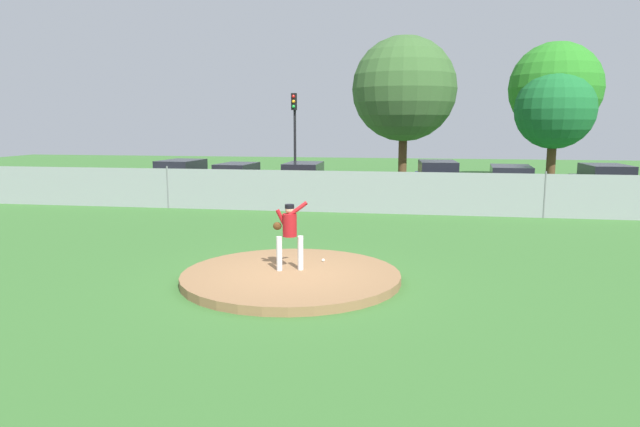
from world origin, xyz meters
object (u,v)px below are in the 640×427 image
parked_car_champagne (237,180)px  pitcher_youth (289,230)px  baseball (323,260)px  parked_car_burgundy (303,181)px  parked_car_navy (437,181)px  traffic_light_near (294,124)px  parked_car_white (182,177)px  parked_car_silver (510,185)px  traffic_cone_orange (403,188)px  parked_car_charcoal (605,184)px

parked_car_champagne → pitcher_youth: bearing=-67.9°
baseball → parked_car_champagne: size_ratio=0.02×
parked_car_burgundy → parked_car_navy: 6.27m
traffic_light_near → parked_car_navy: bearing=-26.1°
baseball → parked_car_burgundy: (-3.10, 13.10, 0.57)m
parked_car_white → traffic_light_near: traffic_light_near is taller
pitcher_youth → parked_car_champagne: 15.58m
pitcher_youth → parked_car_white: size_ratio=0.34×
parked_car_silver → pitcher_youth: bearing=-116.5°
parked_car_champagne → traffic_light_near: 5.18m
pitcher_youth → traffic_cone_orange: pitcher_youth is taller
parked_car_white → parked_car_charcoal: parked_car_charcoal is taller
pitcher_youth → parked_car_burgundy: 14.23m
baseball → traffic_cone_orange: 15.97m
parked_car_white → parked_car_charcoal: size_ratio=1.03×
parked_car_silver → parked_car_navy: parked_car_navy is taller
parked_car_silver → parked_car_white: bearing=177.0°
parked_car_silver → traffic_light_near: bearing=157.6°
pitcher_youth → parked_car_silver: (6.93, 13.91, -0.34)m
pitcher_youth → traffic_light_near: (-3.81, 18.33, 2.34)m
baseball → parked_car_burgundy: parked_car_burgundy is taller
parked_car_silver → parked_car_charcoal: parked_car_charcoal is taller
pitcher_youth → traffic_light_near: bearing=101.7°
parked_car_champagne → baseball: bearing=-64.3°
parked_car_navy → traffic_cone_orange: (-1.64, 2.20, -0.58)m
parked_car_silver → parked_car_burgundy: (-9.40, 0.10, 0.00)m
parked_car_charcoal → pitcher_youth: bearing=-127.1°
parked_car_burgundy → parked_car_champagne: (-3.40, 0.41, -0.04)m
pitcher_youth → traffic_light_near: size_ratio=0.31×
parked_car_white → traffic_light_near: 6.76m
parked_car_silver → parked_car_white: 15.85m
parked_car_navy → traffic_light_near: (-7.58, 3.72, 2.63)m
pitcher_youth → traffic_cone_orange: size_ratio=2.90×
parked_car_charcoal → traffic_cone_orange: (-8.98, 2.12, -0.55)m
pitcher_youth → parked_car_silver: bearing=63.5°
pitcher_youth → parked_car_charcoal: pitcher_youth is taller
parked_car_burgundy → parked_car_navy: (6.24, 0.60, 0.04)m
baseball → parked_car_burgundy: size_ratio=0.02×
pitcher_youth → traffic_cone_orange: bearing=82.8°
parked_car_silver → parked_car_white: size_ratio=1.04×
baseball → parked_car_burgundy: 13.47m
parked_car_silver → traffic_cone_orange: parked_car_silver is taller
baseball → parked_car_silver: 14.46m
parked_car_white → parked_car_burgundy: parked_car_white is taller
pitcher_youth → parked_car_white: (-8.89, 14.75, -0.33)m
parked_car_white → parked_car_burgundy: size_ratio=1.03×
parked_car_charcoal → parked_car_champagne: parked_car_charcoal is taller
parked_car_silver → parked_car_navy: 3.24m
pitcher_youth → parked_car_champagne: pitcher_youth is taller
baseball → traffic_cone_orange: bearing=84.6°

